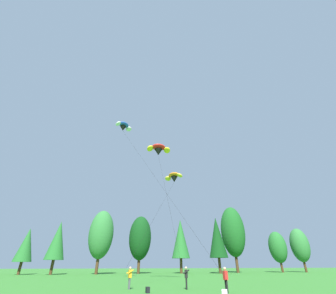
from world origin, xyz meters
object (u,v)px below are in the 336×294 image
object	(u,v)px
parafoil_kite_high_orange	(174,177)
picnic_cooler	(225,292)
parafoil_kite_far_blue_white	(124,126)
backpack	(148,290)
parafoil_kite_mid_red_yellow	(159,149)
kite_flyer_near	(130,276)
kite_flyer_far	(226,278)
kite_flyer_mid	(186,276)

from	to	relation	value
parafoil_kite_high_orange	picnic_cooler	distance (m)	19.18
parafoil_kite_far_blue_white	picnic_cooler	bearing A→B (deg)	-53.92
parafoil_kite_far_blue_white	backpack	bearing A→B (deg)	-69.64
parafoil_kite_mid_red_yellow	parafoil_kite_far_blue_white	distance (m)	6.29
parafoil_kite_far_blue_white	backpack	xyz separation A→B (m)	(3.50, -9.44, -19.97)
parafoil_kite_mid_red_yellow	picnic_cooler	bearing A→B (deg)	-76.34
kite_flyer_near	backpack	xyz separation A→B (m)	(1.26, -2.99, -0.80)
kite_flyer_far	backpack	bearing A→B (deg)	168.57
parafoil_kite_mid_red_yellow	parafoil_kite_far_blue_white	xyz separation A→B (m)	(-5.50, -0.81, 2.96)
kite_flyer_mid	parafoil_kite_far_blue_white	bearing A→B (deg)	133.04
parafoil_kite_high_orange	backpack	distance (m)	18.16
parafoil_kite_high_orange	parafoil_kite_far_blue_white	world-z (taller)	parafoil_kite_far_blue_white
parafoil_kite_high_orange	parafoil_kite_far_blue_white	xyz separation A→B (m)	(-8.09, -2.10, 6.72)
parafoil_kite_far_blue_white	picnic_cooler	distance (m)	24.70
parafoil_kite_far_blue_white	kite_flyer_far	bearing A→B (deg)	-49.01
parafoil_kite_high_orange	backpack	world-z (taller)	parafoil_kite_high_orange
parafoil_kite_mid_red_yellow	parafoil_kite_far_blue_white	world-z (taller)	parafoil_kite_far_blue_white
kite_flyer_far	picnic_cooler	size ratio (longest dim) A/B	3.25
kite_flyer_near	kite_flyer_far	xyz separation A→B (m)	(6.97, -4.14, -0.01)
kite_flyer_far	backpack	distance (m)	5.87
kite_flyer_near	kite_flyer_mid	xyz separation A→B (m)	(4.74, -1.02, 0.00)
kite_flyer_far	parafoil_kite_mid_red_yellow	world-z (taller)	parafoil_kite_mid_red_yellow
parafoil_kite_high_orange	kite_flyer_near	bearing A→B (deg)	-124.36
picnic_cooler	parafoil_kite_mid_red_yellow	bearing A→B (deg)	39.98
kite_flyer_mid	backpack	size ratio (longest dim) A/B	4.23
backpack	parafoil_kite_mid_red_yellow	bearing A→B (deg)	-26.61
kite_flyer_near	parafoil_kite_mid_red_yellow	xyz separation A→B (m)	(3.26, 7.26, 16.21)
kite_flyer_mid	picnic_cooler	distance (m)	4.60
kite_flyer_far	backpack	xyz separation A→B (m)	(-5.70, 1.15, -0.79)
parafoil_kite_far_blue_white	parafoil_kite_high_orange	bearing A→B (deg)	14.58
kite_flyer_near	parafoil_kite_far_blue_white	world-z (taller)	parafoil_kite_far_blue_white
backpack	picnic_cooler	size ratio (longest dim) A/B	0.77
picnic_cooler	kite_flyer_far	bearing A→B (deg)	-4.10
parafoil_kite_mid_red_yellow	picnic_cooler	size ratio (longest dim) A/B	31.65
kite_flyer_near	picnic_cooler	xyz separation A→B (m)	(6.30, -5.27, -0.83)
parafoil_kite_far_blue_white	kite_flyer_mid	bearing A→B (deg)	-46.96
kite_flyer_mid	parafoil_kite_high_orange	xyz separation A→B (m)	(1.11, 9.58, 12.45)
backpack	kite_flyer_far	bearing A→B (deg)	-117.03
parafoil_kite_high_orange	parafoil_kite_mid_red_yellow	size ratio (longest dim) A/B	0.76
kite_flyer_mid	picnic_cooler	size ratio (longest dim) A/B	3.25
parafoil_kite_high_orange	parafoil_kite_mid_red_yellow	bearing A→B (deg)	-153.44
parafoil_kite_mid_red_yellow	backpack	xyz separation A→B (m)	(-1.99, -10.25, -17.01)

